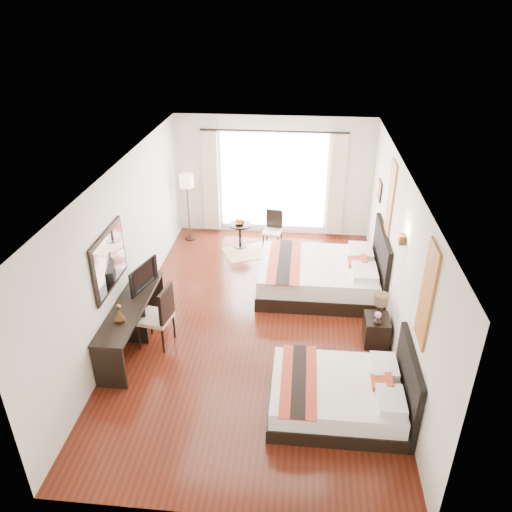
# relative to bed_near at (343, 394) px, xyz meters

# --- Properties ---
(floor) EXTENTS (4.50, 7.50, 0.01)m
(floor) POSITION_rel_bed_near_xyz_m (-1.36, 2.00, -0.28)
(floor) COLOR #3C150A
(floor) RESTS_ON ground
(ceiling) EXTENTS (4.50, 7.50, 0.02)m
(ceiling) POSITION_rel_bed_near_xyz_m (-1.36, 2.00, 2.51)
(ceiling) COLOR white
(ceiling) RESTS_ON wall_headboard
(wall_headboard) EXTENTS (0.01, 7.50, 2.80)m
(wall_headboard) POSITION_rel_bed_near_xyz_m (0.89, 2.00, 1.12)
(wall_headboard) COLOR silver
(wall_headboard) RESTS_ON floor
(wall_desk) EXTENTS (0.01, 7.50, 2.80)m
(wall_desk) POSITION_rel_bed_near_xyz_m (-3.60, 2.00, 1.12)
(wall_desk) COLOR silver
(wall_desk) RESTS_ON floor
(wall_window) EXTENTS (4.50, 0.01, 2.80)m
(wall_window) POSITION_rel_bed_near_xyz_m (-1.36, 5.74, 1.12)
(wall_window) COLOR silver
(wall_window) RESTS_ON floor
(wall_entry) EXTENTS (4.50, 0.01, 2.80)m
(wall_entry) POSITION_rel_bed_near_xyz_m (-1.36, -1.75, 1.12)
(wall_entry) COLOR silver
(wall_entry) RESTS_ON floor
(window_glass) EXTENTS (2.40, 0.02, 2.20)m
(window_glass) POSITION_rel_bed_near_xyz_m (-1.36, 5.73, 1.02)
(window_glass) COLOR white
(window_glass) RESTS_ON wall_window
(sheer_curtain) EXTENTS (2.30, 0.02, 2.10)m
(sheer_curtain) POSITION_rel_bed_near_xyz_m (-1.36, 5.67, 1.02)
(sheer_curtain) COLOR white
(sheer_curtain) RESTS_ON wall_window
(drape_left) EXTENTS (0.35, 0.14, 2.35)m
(drape_left) POSITION_rel_bed_near_xyz_m (-2.81, 5.63, 1.00)
(drape_left) COLOR #C3AF97
(drape_left) RESTS_ON floor
(drape_right) EXTENTS (0.35, 0.14, 2.35)m
(drape_right) POSITION_rel_bed_near_xyz_m (0.09, 5.63, 1.00)
(drape_right) COLOR #C3AF97
(drape_right) RESTS_ON floor
(art_panel_near) EXTENTS (0.03, 0.50, 1.35)m
(art_panel_near) POSITION_rel_bed_near_xyz_m (0.87, 0.00, 1.67)
(art_panel_near) COLOR maroon
(art_panel_near) RESTS_ON wall_headboard
(art_panel_far) EXTENTS (0.03, 0.50, 1.35)m
(art_panel_far) POSITION_rel_bed_near_xyz_m (0.87, 3.15, 1.67)
(art_panel_far) COLOR maroon
(art_panel_far) RESTS_ON wall_headboard
(wall_sconce) EXTENTS (0.10, 0.14, 0.14)m
(wall_sconce) POSITION_rel_bed_near_xyz_m (0.83, 1.60, 1.64)
(wall_sconce) COLOR #442E18
(wall_sconce) RESTS_ON wall_headboard
(mirror_frame) EXTENTS (0.04, 1.25, 0.95)m
(mirror_frame) POSITION_rel_bed_near_xyz_m (-3.58, 1.19, 1.27)
(mirror_frame) COLOR black
(mirror_frame) RESTS_ON wall_desk
(mirror_glass) EXTENTS (0.01, 1.12, 0.82)m
(mirror_glass) POSITION_rel_bed_near_xyz_m (-3.55, 1.19, 1.27)
(mirror_glass) COLOR white
(mirror_glass) RESTS_ON mirror_frame
(bed_near) EXTENTS (1.89, 1.47, 1.06)m
(bed_near) POSITION_rel_bed_near_xyz_m (0.00, 0.00, 0.00)
(bed_near) COLOR black
(bed_near) RESTS_ON floor
(bed_far) EXTENTS (2.33, 1.82, 1.32)m
(bed_far) POSITION_rel_bed_near_xyz_m (-0.22, 3.15, 0.06)
(bed_far) COLOR black
(bed_far) RESTS_ON floor
(nightstand) EXTENTS (0.40, 0.49, 0.47)m
(nightstand) POSITION_rel_bed_near_xyz_m (0.64, 1.60, -0.04)
(nightstand) COLOR black
(nightstand) RESTS_ON floor
(table_lamp) EXTENTS (0.24, 0.24, 0.38)m
(table_lamp) POSITION_rel_bed_near_xyz_m (0.67, 1.69, 0.48)
(table_lamp) COLOR black
(table_lamp) RESTS_ON nightstand
(vase) EXTENTS (0.14, 0.14, 0.13)m
(vase) POSITION_rel_bed_near_xyz_m (0.61, 1.43, 0.29)
(vase) COLOR black
(vase) RESTS_ON nightstand
(console_desk) EXTENTS (0.50, 2.20, 0.76)m
(console_desk) POSITION_rel_bed_near_xyz_m (-3.35, 1.19, 0.10)
(console_desk) COLOR black
(console_desk) RESTS_ON floor
(television) EXTENTS (0.31, 0.78, 0.45)m
(television) POSITION_rel_bed_near_xyz_m (-3.33, 1.74, 0.70)
(television) COLOR black
(television) RESTS_ON console_desk
(bronze_figurine) EXTENTS (0.20, 0.20, 0.26)m
(bronze_figurine) POSITION_rel_bed_near_xyz_m (-3.35, 0.74, 0.61)
(bronze_figurine) COLOR #442E18
(bronze_figurine) RESTS_ON console_desk
(desk_chair) EXTENTS (0.58, 0.58, 1.08)m
(desk_chair) POSITION_rel_bed_near_xyz_m (-2.94, 1.22, 0.05)
(desk_chair) COLOR #C2B595
(desk_chair) RESTS_ON floor
(floor_lamp) EXTENTS (0.32, 0.32, 1.59)m
(floor_lamp) POSITION_rel_bed_near_xyz_m (-3.27, 5.15, 1.06)
(floor_lamp) COLOR black
(floor_lamp) RESTS_ON floor
(side_table) EXTENTS (0.49, 0.49, 0.57)m
(side_table) POSITION_rel_bed_near_xyz_m (-2.04, 4.86, 0.01)
(side_table) COLOR black
(side_table) RESTS_ON floor
(fruit_bowl) EXTENTS (0.30, 0.30, 0.06)m
(fruit_bowl) POSITION_rel_bed_near_xyz_m (-2.04, 4.85, 0.32)
(fruit_bowl) COLOR #483319
(fruit_bowl) RESTS_ON side_table
(window_chair) EXTENTS (0.47, 0.47, 0.86)m
(window_chair) POSITION_rel_bed_near_xyz_m (-1.31, 4.92, -0.01)
(window_chair) COLOR #C2B595
(window_chair) RESTS_ON floor
(jute_rug) EXTENTS (1.36, 1.18, 0.01)m
(jute_rug) POSITION_rel_bed_near_xyz_m (-1.78, 4.63, -0.27)
(jute_rug) COLOR tan
(jute_rug) RESTS_ON floor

